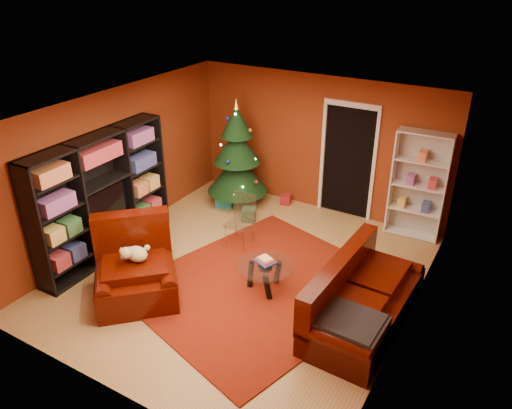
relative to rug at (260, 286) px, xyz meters
The scene contains 18 objects.
floor 0.43m from the rug, 158.25° to the left, with size 5.00×5.50×0.05m, color #A88046.
ceiling 2.65m from the rug, 158.25° to the left, with size 5.00×5.50×0.05m, color silver.
wall_back 3.23m from the rug, 97.74° to the left, with size 5.00×0.05×2.60m, color maroon.
wall_left 3.20m from the rug, behind, with size 0.05×5.50×2.60m, color maroon.
wall_right 2.49m from the rug, ahead, with size 0.05×5.50×2.60m, color maroon.
doorway 3.08m from the rug, 86.02° to the left, with size 1.06×0.60×2.16m, color black, non-canonical shape.
rug is the anchor object (origin of this frame).
media_unit 2.89m from the rug, behind, with size 0.41×2.67×2.05m, color black, non-canonical shape.
christmas_tree 3.09m from the rug, 128.78° to the left, with size 1.20×1.20×2.14m, color black, non-canonical shape.
gift_box_teal 2.82m from the rug, 134.52° to the left, with size 0.32×0.32×0.32m, color teal.
gift_box_green 2.11m from the rug, 125.68° to the left, with size 0.25×0.25×0.25m, color #265935.
gift_box_red 2.84m from the rug, 109.53° to the left, with size 0.20×0.20×0.20m, color maroon.
white_bookshelf 3.28m from the rug, 60.39° to the left, with size 0.91×0.33×1.97m, color white, non-canonical shape.
armchair 1.87m from the rug, 141.55° to the right, with size 1.22×1.22×0.95m, color #330801, non-canonical shape.
dog 1.90m from the rug, 143.32° to the right, with size 0.40×0.30×0.31m, color #CCBC88, non-canonical shape.
sofa 1.68m from the rug, ahead, with size 2.17×0.98×0.93m, color #330801, non-canonical shape.
coffee_table 0.24m from the rug, 14.40° to the right, with size 0.86×0.86×0.54m, color gray, non-canonical shape.
acrylic_chair 1.33m from the rug, 136.10° to the left, with size 0.43×0.46×0.83m, color #66605B, non-canonical shape.
Camera 1 is at (3.46, -5.53, 4.52)m, focal length 35.00 mm.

